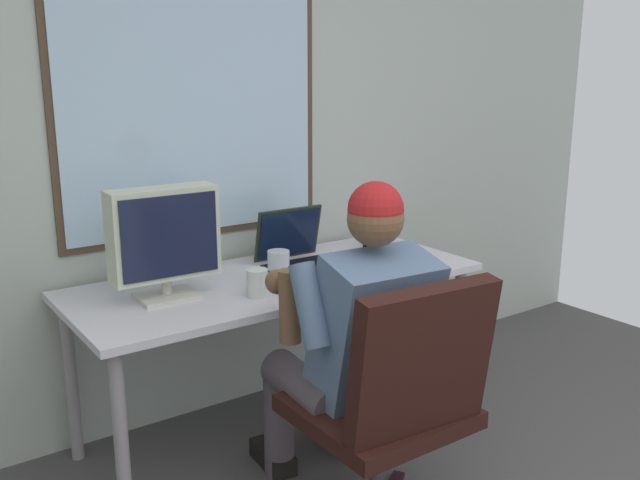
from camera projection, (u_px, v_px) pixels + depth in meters
wall_rear at (201, 135)px, 3.09m from camera, size 5.28×0.08×2.58m
desk at (277, 293)px, 2.99m from camera, size 1.75×0.72×0.72m
office_chair at (397, 395)px, 2.31m from camera, size 0.56×0.62×0.95m
person_seated at (354, 339)px, 2.50m from camera, size 0.55×0.78×1.23m
crt_monitor at (164, 236)px, 2.63m from camera, size 0.41×0.19×0.43m
laptop at (298, 252)px, 3.11m from camera, size 0.33×0.32×0.25m
wine_glass at (279, 262)px, 2.80m from camera, size 0.09×0.09×0.15m
desk_speaker at (375, 232)px, 3.39m from camera, size 0.08×0.10×0.17m
cd_case at (379, 267)px, 3.09m from camera, size 0.17×0.16×0.01m
coffee_mug at (257, 283)px, 2.70m from camera, size 0.08×0.08×0.11m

